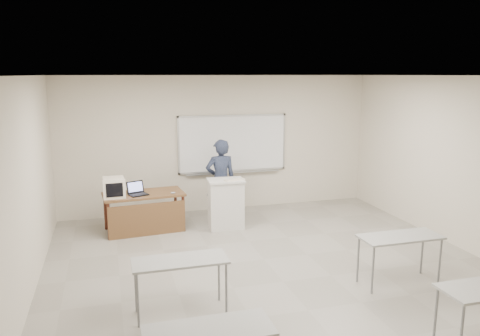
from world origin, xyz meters
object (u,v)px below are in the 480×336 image
object	(u,v)px
keyboard	(235,180)
instructor_desk	(144,204)
whiteboard	(233,144)
podium	(226,204)
crt_monitor	(114,187)
mouse	(173,193)
presenter	(221,180)
laptop	(138,192)

from	to	relation	value
keyboard	instructor_desk	bearing A→B (deg)	158.64
whiteboard	podium	size ratio (longest dim) A/B	2.51
instructor_desk	crt_monitor	world-z (taller)	crt_monitor
podium	mouse	bearing A→B (deg)	178.76
mouse	presenter	xyz separation A→B (m)	(1.05, 0.41, 0.09)
whiteboard	keyboard	size ratio (longest dim) A/B	6.19
crt_monitor	mouse	size ratio (longest dim) A/B	4.82
laptop	whiteboard	bearing A→B (deg)	6.91
whiteboard	crt_monitor	xyz separation A→B (m)	(-2.63, -1.14, -0.55)
podium	presenter	size ratio (longest dim) A/B	0.57
podium	keyboard	world-z (taller)	keyboard
podium	keyboard	bearing A→B (deg)	-34.80
instructor_desk	keyboard	xyz separation A→B (m)	(1.73, -0.30, 0.44)
crt_monitor	podium	bearing A→B (deg)	-6.18
presenter	podium	bearing A→B (deg)	87.92
instructor_desk	crt_monitor	xyz separation A→B (m)	(-0.55, -0.01, 0.37)
whiteboard	instructor_desk	world-z (taller)	whiteboard
instructor_desk	presenter	size ratio (longest dim) A/B	0.89
crt_monitor	laptop	xyz separation A→B (m)	(0.45, 0.04, -0.12)
podium	keyboard	distance (m)	0.54
presenter	whiteboard	bearing A→B (deg)	-121.03
mouse	instructor_desk	bearing A→B (deg)	174.32
instructor_desk	mouse	distance (m)	0.60
crt_monitor	whiteboard	bearing A→B (deg)	21.71
instructor_desk	laptop	bearing A→B (deg)	157.21
crt_monitor	laptop	size ratio (longest dim) A/B	1.33
whiteboard	mouse	size ratio (longest dim) A/B	26.65
mouse	laptop	bearing A→B (deg)	172.95
instructor_desk	laptop	world-z (taller)	laptop
whiteboard	instructor_desk	xyz separation A→B (m)	(-2.08, -1.12, -0.92)
crt_monitor	presenter	size ratio (longest dim) A/B	0.26
crt_monitor	laptop	distance (m)	0.47
laptop	instructor_desk	bearing A→B (deg)	-37.47
crt_monitor	mouse	bearing A→B (deg)	-5.60
instructor_desk	keyboard	bearing A→B (deg)	-14.89
crt_monitor	presenter	world-z (taller)	presenter
keyboard	whiteboard	bearing A→B (deg)	64.67
whiteboard	crt_monitor	size ratio (longest dim) A/B	5.53
whiteboard	presenter	world-z (taller)	whiteboard
podium	mouse	xyz separation A→B (m)	(-1.03, 0.09, 0.27)
whiteboard	keyboard	xyz separation A→B (m)	(-0.35, -1.42, -0.48)
laptop	presenter	distance (m)	1.72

